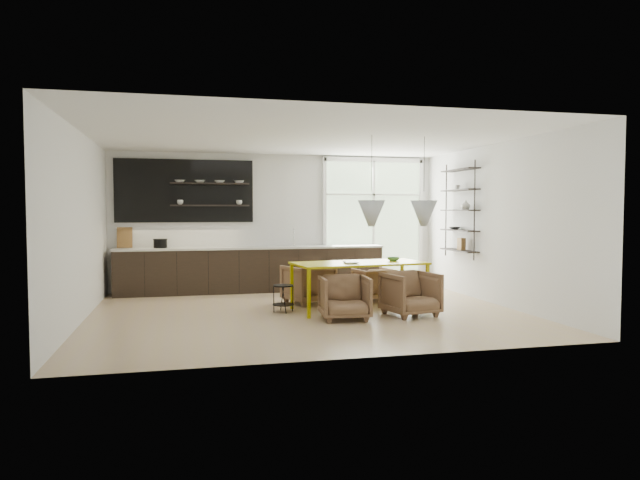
{
  "coord_description": "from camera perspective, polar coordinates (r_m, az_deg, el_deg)",
  "views": [
    {
      "loc": [
        -1.97,
        -9.19,
        1.7
      ],
      "look_at": [
        0.36,
        0.6,
        1.17
      ],
      "focal_mm": 32.0,
      "sensor_mm": 36.0,
      "label": 1
    }
  ],
  "objects": [
    {
      "name": "room",
      "position": [
        10.6,
        0.52,
        1.7
      ],
      "size": [
        7.02,
        6.01,
        2.91
      ],
      "color": "tan",
      "rests_on": "ground"
    },
    {
      "name": "kitchen_run",
      "position": [
        12.0,
        -7.26,
        -2.3
      ],
      "size": [
        5.54,
        0.69,
        2.75
      ],
      "color": "black",
      "rests_on": "ground"
    },
    {
      "name": "right_shelving",
      "position": [
        11.65,
        13.83,
        2.67
      ],
      "size": [
        0.26,
        1.22,
        1.9
      ],
      "color": "black",
      "rests_on": "ground"
    },
    {
      "name": "dining_table",
      "position": [
        9.74,
        3.95,
        -2.56
      ],
      "size": [
        2.33,
        1.26,
        0.81
      ],
      "rotation": [
        0.0,
        0.0,
        0.12
      ],
      "color": "#AFA601",
      "rests_on": "ground"
    },
    {
      "name": "armchair_back_left",
      "position": [
        10.43,
        -1.2,
        -4.4
      ],
      "size": [
        0.99,
        1.0,
        0.72
      ],
      "primitive_type": "imported",
      "rotation": [
        0.0,
        0.0,
        3.5
      ],
      "color": "brown",
      "rests_on": "ground"
    },
    {
      "name": "armchair_back_right",
      "position": [
        10.83,
        5.39,
        -4.41
      ],
      "size": [
        0.76,
        0.77,
        0.61
      ],
      "primitive_type": "imported",
      "rotation": [
        0.0,
        0.0,
        3.3
      ],
      "color": "brown",
      "rests_on": "ground"
    },
    {
      "name": "armchair_front_left",
      "position": [
        8.92,
        2.47,
        -5.76
      ],
      "size": [
        0.8,
        0.82,
        0.69
      ],
      "primitive_type": "imported",
      "rotation": [
        0.0,
        0.0,
        -0.09
      ],
      "color": "brown",
      "rests_on": "ground"
    },
    {
      "name": "armchair_front_right",
      "position": [
        9.32,
        9.04,
        -5.33
      ],
      "size": [
        0.9,
        0.91,
        0.71
      ],
      "primitive_type": "imported",
      "rotation": [
        0.0,
        0.0,
        0.19
      ],
      "color": "brown",
      "rests_on": "ground"
    },
    {
      "name": "wire_stool",
      "position": [
        9.57,
        -3.7,
        -5.47
      ],
      "size": [
        0.36,
        0.36,
        0.46
      ],
      "rotation": [
        0.0,
        0.0,
        -0.06
      ],
      "color": "black",
      "rests_on": "ground"
    },
    {
      "name": "table_book",
      "position": [
        9.53,
        2.43,
        -2.25
      ],
      "size": [
        0.27,
        0.34,
        0.03
      ],
      "primitive_type": "imported",
      "rotation": [
        0.0,
        0.0,
        -0.14
      ],
      "color": "white",
      "rests_on": "dining_table"
    },
    {
      "name": "table_bowl",
      "position": [
        10.04,
        7.34,
        -1.9
      ],
      "size": [
        0.25,
        0.25,
        0.07
      ],
      "primitive_type": "imported",
      "rotation": [
        0.0,
        0.0,
        0.2
      ],
      "color": "#508855",
      "rests_on": "dining_table"
    }
  ]
}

